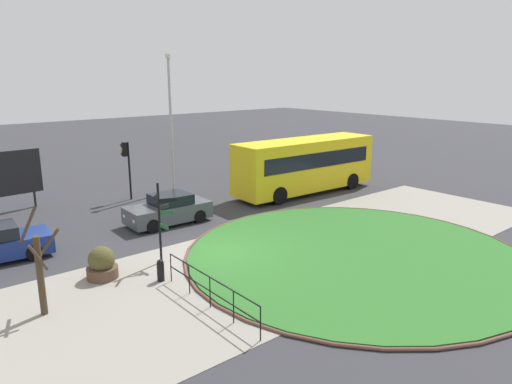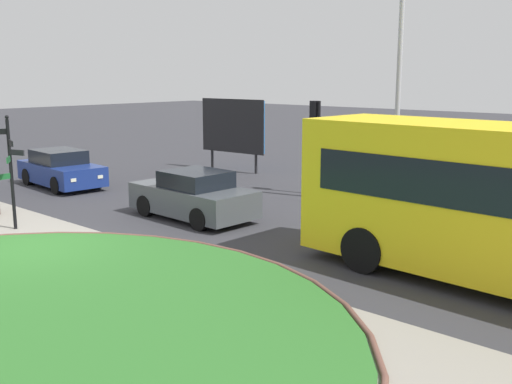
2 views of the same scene
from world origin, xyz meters
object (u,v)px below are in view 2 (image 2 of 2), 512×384
object	(u,v)px
car_near_lane	(61,169)
car_far_lane	(193,196)
signpost_directional	(10,165)
billboard_left	(233,127)
lamppost_tall	(399,70)
traffic_light_near	(316,126)

from	to	relation	value
car_near_lane	car_far_lane	size ratio (longest dim) A/B	1.03
signpost_directional	car_far_lane	size ratio (longest dim) A/B	0.78
car_near_lane	car_far_lane	distance (m)	7.53
billboard_left	car_near_lane	bearing A→B (deg)	-111.20
signpost_directional	lamppost_tall	size ratio (longest dim) A/B	0.39
traffic_light_near	billboard_left	bearing A→B (deg)	-9.84
signpost_directional	lamppost_tall	world-z (taller)	lamppost_tall
car_far_lane	billboard_left	bearing A→B (deg)	-51.78
car_far_lane	traffic_light_near	xyz separation A→B (m)	(0.47, 5.38, 1.75)
lamppost_tall	billboard_left	bearing A→B (deg)	169.42
traffic_light_near	lamppost_tall	bearing A→B (deg)	-169.10
car_near_lane	traffic_light_near	bearing A→B (deg)	38.39
car_far_lane	lamppost_tall	world-z (taller)	lamppost_tall
signpost_directional	billboard_left	size ratio (longest dim) A/B	0.91
car_far_lane	signpost_directional	bearing A→B (deg)	59.50
car_near_lane	traffic_light_near	world-z (taller)	traffic_light_near
car_near_lane	billboard_left	distance (m)	7.54
car_near_lane	traffic_light_near	xyz separation A→B (m)	(8.00, 5.27, 1.77)
signpost_directional	traffic_light_near	xyz separation A→B (m)	(3.13, 9.58, 0.63)
signpost_directional	billboard_left	world-z (taller)	billboard_left
car_near_lane	billboard_left	xyz separation A→B (m)	(2.23, 7.09, 1.28)
car_near_lane	car_far_lane	world-z (taller)	car_far_lane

